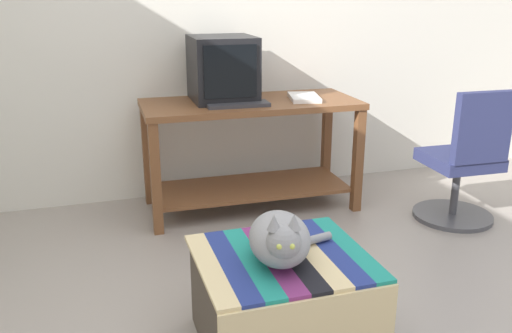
{
  "coord_description": "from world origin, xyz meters",
  "views": [
    {
      "loc": [
        -0.76,
        -1.84,
        1.47
      ],
      "look_at": [
        0.08,
        0.85,
        0.55
      ],
      "focal_mm": 38.2,
      "sensor_mm": 36.0,
      "label": 1
    }
  ],
  "objects_px": {
    "book": "(304,97)",
    "office_chair": "(464,166)",
    "cat": "(280,239)",
    "ottoman_with_blanket": "(282,301)",
    "keyboard": "(238,104)",
    "tv_monitor": "(223,69)",
    "desk": "(251,136)"
  },
  "relations": [
    {
      "from": "book",
      "to": "office_chair",
      "type": "relative_size",
      "value": 0.33
    },
    {
      "from": "cat",
      "to": "ottoman_with_blanket",
      "type": "bearing_deg",
      "value": 71.38
    },
    {
      "from": "keyboard",
      "to": "office_chair",
      "type": "xyz_separation_m",
      "value": [
        1.37,
        -0.52,
        -0.38
      ]
    },
    {
      "from": "office_chair",
      "to": "tv_monitor",
      "type": "bearing_deg",
      "value": -25.64
    },
    {
      "from": "ottoman_with_blanket",
      "to": "desk",
      "type": "bearing_deg",
      "value": 78.02
    },
    {
      "from": "keyboard",
      "to": "ottoman_with_blanket",
      "type": "bearing_deg",
      "value": -95.32
    },
    {
      "from": "desk",
      "to": "tv_monitor",
      "type": "xyz_separation_m",
      "value": [
        -0.17,
        0.09,
        0.45
      ]
    },
    {
      "from": "desk",
      "to": "keyboard",
      "type": "distance_m",
      "value": 0.31
    },
    {
      "from": "tv_monitor",
      "to": "book",
      "type": "distance_m",
      "value": 0.58
    },
    {
      "from": "keyboard",
      "to": "desk",
      "type": "bearing_deg",
      "value": 50.0
    },
    {
      "from": "ottoman_with_blanket",
      "to": "office_chair",
      "type": "distance_m",
      "value": 1.81
    },
    {
      "from": "tv_monitor",
      "to": "cat",
      "type": "distance_m",
      "value": 1.74
    },
    {
      "from": "office_chair",
      "to": "ottoman_with_blanket",
      "type": "bearing_deg",
      "value": 31.76
    },
    {
      "from": "keyboard",
      "to": "cat",
      "type": "bearing_deg",
      "value": -96.07
    },
    {
      "from": "tv_monitor",
      "to": "book",
      "type": "height_order",
      "value": "tv_monitor"
    },
    {
      "from": "book",
      "to": "cat",
      "type": "xyz_separation_m",
      "value": [
        -0.72,
        -1.53,
        -0.25
      ]
    },
    {
      "from": "tv_monitor",
      "to": "office_chair",
      "type": "distance_m",
      "value": 1.69
    },
    {
      "from": "desk",
      "to": "ottoman_with_blanket",
      "type": "xyz_separation_m",
      "value": [
        -0.33,
        -1.54,
        -0.3
      ]
    },
    {
      "from": "office_chair",
      "to": "cat",
      "type": "bearing_deg",
      "value": 32.46
    },
    {
      "from": "desk",
      "to": "cat",
      "type": "bearing_deg",
      "value": -101.44
    },
    {
      "from": "desk",
      "to": "tv_monitor",
      "type": "height_order",
      "value": "tv_monitor"
    },
    {
      "from": "cat",
      "to": "tv_monitor",
      "type": "bearing_deg",
      "value": 97.04
    },
    {
      "from": "ottoman_with_blanket",
      "to": "tv_monitor",
      "type": "bearing_deg",
      "value": 84.35
    },
    {
      "from": "tv_monitor",
      "to": "cat",
      "type": "xyz_separation_m",
      "value": [
        -0.19,
        -1.67,
        -0.44
      ]
    },
    {
      "from": "desk",
      "to": "office_chair",
      "type": "height_order",
      "value": "office_chair"
    },
    {
      "from": "book",
      "to": "tv_monitor",
      "type": "bearing_deg",
      "value": 177.77
    },
    {
      "from": "tv_monitor",
      "to": "book",
      "type": "xyz_separation_m",
      "value": [
        0.53,
        -0.14,
        -0.19
      ]
    },
    {
      "from": "keyboard",
      "to": "ottoman_with_blanket",
      "type": "height_order",
      "value": "keyboard"
    },
    {
      "from": "book",
      "to": "ottoman_with_blanket",
      "type": "bearing_deg",
      "value": -102.19
    },
    {
      "from": "keyboard",
      "to": "office_chair",
      "type": "bearing_deg",
      "value": -17.91
    },
    {
      "from": "tv_monitor",
      "to": "keyboard",
      "type": "relative_size",
      "value": 1.14
    },
    {
      "from": "ottoman_with_blanket",
      "to": "cat",
      "type": "xyz_separation_m",
      "value": [
        -0.03,
        -0.04,
        0.31
      ]
    }
  ]
}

